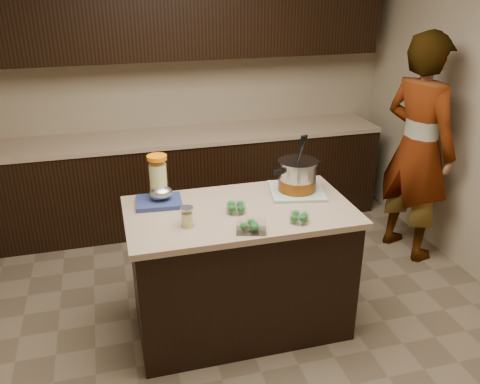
# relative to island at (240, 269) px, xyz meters

# --- Properties ---
(ground_plane) EXTENTS (4.00, 4.00, 0.00)m
(ground_plane) POSITION_rel_island_xyz_m (0.00, 0.00, -0.45)
(ground_plane) COLOR brown
(ground_plane) RESTS_ON ground
(room_shell) EXTENTS (4.04, 4.04, 2.72)m
(room_shell) POSITION_rel_island_xyz_m (0.00, 0.00, 1.26)
(room_shell) COLOR tan
(room_shell) RESTS_ON ground
(back_cabinets) EXTENTS (3.60, 0.63, 2.33)m
(back_cabinets) POSITION_rel_island_xyz_m (0.00, 1.74, 0.49)
(back_cabinets) COLOR black
(back_cabinets) RESTS_ON ground
(island) EXTENTS (1.46, 0.81, 0.90)m
(island) POSITION_rel_island_xyz_m (0.00, 0.00, 0.00)
(island) COLOR black
(island) RESTS_ON ground
(dish_towel) EXTENTS (0.42, 0.42, 0.02)m
(dish_towel) POSITION_rel_island_xyz_m (0.45, 0.16, 0.46)
(dish_towel) COLOR #5C8866
(dish_towel) RESTS_ON island
(stock_pot) EXTENTS (0.37, 0.34, 0.38)m
(stock_pot) POSITION_rel_island_xyz_m (0.45, 0.16, 0.56)
(stock_pot) COLOR #B7B7BC
(stock_pot) RESTS_ON dish_towel
(lemonade_pitcher) EXTENTS (0.14, 0.14, 0.31)m
(lemonade_pitcher) POSITION_rel_island_xyz_m (-0.48, 0.27, 0.59)
(lemonade_pitcher) COLOR #D3D181
(lemonade_pitcher) RESTS_ON island
(mason_jar) EXTENTS (0.08, 0.08, 0.13)m
(mason_jar) POSITION_rel_island_xyz_m (-0.36, -0.14, 0.51)
(mason_jar) COLOR #D3D181
(mason_jar) RESTS_ON island
(broccoli_tub_left) EXTENTS (0.16, 0.16, 0.06)m
(broccoli_tub_left) POSITION_rel_island_xyz_m (-0.04, -0.04, 0.48)
(broccoli_tub_left) COLOR silver
(broccoli_tub_left) RESTS_ON island
(broccoli_tub_right) EXTENTS (0.13, 0.13, 0.06)m
(broccoli_tub_right) POSITION_rel_island_xyz_m (0.30, -0.27, 0.47)
(broccoli_tub_right) COLOR silver
(broccoli_tub_right) RESTS_ON island
(broccoli_tub_rect) EXTENTS (0.20, 0.17, 0.06)m
(broccoli_tub_rect) POSITION_rel_island_xyz_m (-0.01, -0.31, 0.48)
(broccoli_tub_rect) COLOR silver
(broccoli_tub_rect) RESTS_ON island
(blue_tray) EXTENTS (0.31, 0.26, 0.11)m
(blue_tray) POSITION_rel_island_xyz_m (-0.48, 0.22, 0.49)
(blue_tray) COLOR navy
(blue_tray) RESTS_ON island
(person) EXTENTS (0.63, 0.79, 1.90)m
(person) POSITION_rel_island_xyz_m (1.70, 0.63, 0.50)
(person) COLOR gray
(person) RESTS_ON ground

